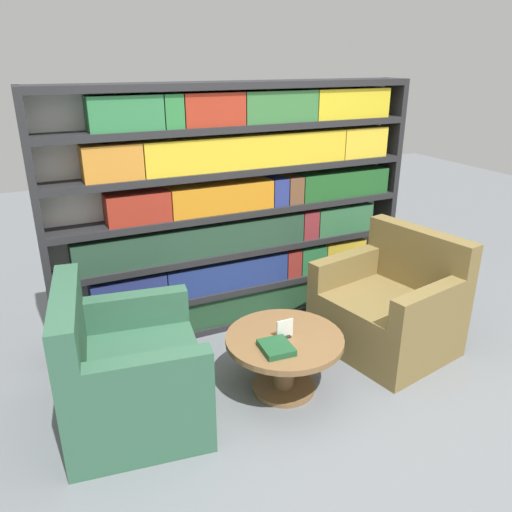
% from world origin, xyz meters
% --- Properties ---
extents(ground_plane, '(14.00, 14.00, 0.00)m').
position_xyz_m(ground_plane, '(0.00, 0.00, 0.00)').
color(ground_plane, slate).
extents(bookshelf, '(2.95, 0.30, 1.94)m').
position_xyz_m(bookshelf, '(0.02, 1.37, 0.95)').
color(bookshelf, silver).
rests_on(bookshelf, ground_plane).
extents(armchair_left, '(0.92, 1.01, 0.89)m').
position_xyz_m(armchair_left, '(-1.11, 0.48, 0.31)').
color(armchair_left, '#336047').
rests_on(armchair_left, ground_plane).
extents(armchair_right, '(0.96, 1.04, 0.89)m').
position_xyz_m(armchair_right, '(0.88, 0.48, 0.31)').
color(armchair_right, olive).
rests_on(armchair_right, ground_plane).
extents(coffee_table, '(0.78, 0.78, 0.40)m').
position_xyz_m(coffee_table, '(-0.12, 0.33, 0.29)').
color(coffee_table, brown).
rests_on(coffee_table, ground_plane).
extents(table_sign, '(0.11, 0.06, 0.12)m').
position_xyz_m(table_sign, '(-0.12, 0.33, 0.46)').
color(table_sign, black).
rests_on(table_sign, coffee_table).
extents(stray_book, '(0.20, 0.23, 0.04)m').
position_xyz_m(stray_book, '(-0.24, 0.21, 0.42)').
color(stray_book, '#1E512D').
rests_on(stray_book, coffee_table).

